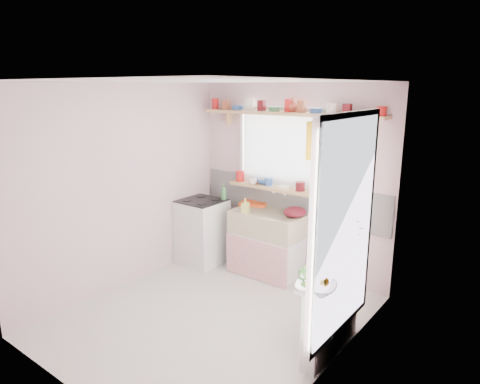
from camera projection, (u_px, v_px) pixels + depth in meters
The scene contains 19 objects.
room at pixel (309, 189), 4.64m from camera, with size 3.20×3.20×3.20m.
sink_unit at pixel (267, 243), 5.68m from camera, with size 0.95×0.65×1.11m.
cooker at pixel (202, 231), 6.04m from camera, with size 0.58×0.58×0.93m.
radiator_ledge at pixel (331, 313), 3.99m from camera, with size 0.22×0.95×0.78m.
windowsill at pixel (276, 188), 5.65m from camera, with size 1.40×0.22×0.04m, color tan.
pine_shelf at pixel (287, 114), 5.32m from camera, with size 2.52×0.24×0.04m, color tan.
shelf_crockery at pixel (286, 108), 5.31m from camera, with size 2.47×0.11×0.12m.
sill_crockery at pixel (273, 182), 5.66m from camera, with size 1.35×0.11×0.12m.
dish_tray at pixel (254, 203), 5.95m from camera, with size 0.37×0.27×0.04m, color #E74814.
colander at pixel (295, 212), 5.38m from camera, with size 0.29×0.29×0.13m, color #580F19.
jade_plant at pixel (341, 238), 4.14m from camera, with size 0.45×0.39×0.50m, color #376327.
fruit_bowl at pixel (316, 288), 3.56m from camera, with size 0.34×0.34×0.08m, color white.
herb_pot at pixel (303, 278), 3.62m from camera, with size 0.11×0.07×0.20m, color #336327.
soap_bottle_sink at pixel (245, 206), 5.54m from camera, with size 0.09×0.09×0.20m, color #DDD762.
sill_cup at pixel (253, 181), 5.79m from camera, with size 0.11×0.11×0.09m, color #F0E2D0.
sill_bowl at pixel (264, 181), 5.82m from camera, with size 0.22×0.22×0.07m, color #335FA8.
shelf_vase at pixel (292, 105), 5.32m from camera, with size 0.16×0.16×0.17m, color #B54937.
cooker_bottle at pixel (224, 192), 5.95m from camera, with size 0.09×0.09×0.22m, color #458B4D.
fruit at pixel (317, 281), 3.55m from camera, with size 0.20×0.14×0.10m.
Camera 1 is at (2.81, -3.18, 2.45)m, focal length 32.00 mm.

